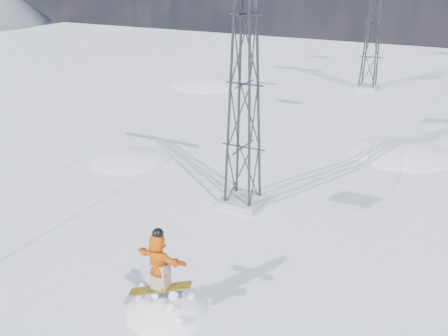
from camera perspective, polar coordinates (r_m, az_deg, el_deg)
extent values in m
plane|color=white|center=(17.25, -12.28, -14.09)|extent=(120.00, 120.00, 0.00)
sphere|color=white|center=(31.59, -9.63, -12.16)|extent=(16.00, 16.00, 16.00)
sphere|color=white|center=(34.64, 17.36, -13.25)|extent=(20.00, 20.00, 20.00)
sphere|color=white|center=(48.47, -1.55, -2.62)|extent=(22.00, 22.00, 22.00)
cube|color=#999999|center=(22.58, 2.13, -3.79)|extent=(1.80, 1.80, 0.30)
cube|color=#999999|center=(45.30, 16.02, 8.86)|extent=(1.80, 1.80, 0.30)
cube|color=#9E8515|center=(15.58, -7.32, -13.52)|extent=(1.91, 1.05, 0.48)
imported|color=orange|center=(15.04, -7.50, -10.56)|extent=(1.77, 0.64, 1.88)
cube|color=#9E8462|center=(15.32, -7.40, -12.15)|extent=(0.54, 0.43, 0.86)
sphere|color=black|center=(14.57, -7.68, -7.53)|extent=(0.35, 0.35, 0.35)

